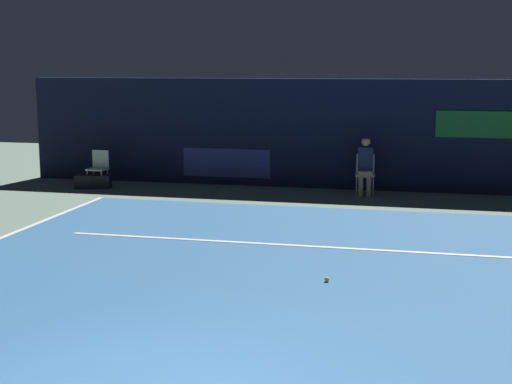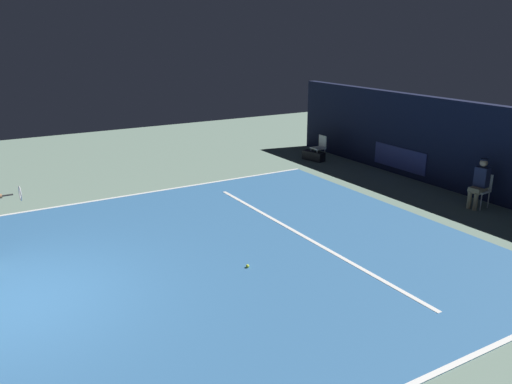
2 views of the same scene
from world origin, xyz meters
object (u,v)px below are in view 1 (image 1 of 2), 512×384
(line_judge_on_chair, at_px, (365,165))
(courtside_chair_near, at_px, (99,166))
(tennis_ball, at_px, (327,279))
(equipment_bag, at_px, (93,181))

(line_judge_on_chair, distance_m, courtside_chair_near, 6.39)
(tennis_ball, distance_m, equipment_bag, 9.19)
(line_judge_on_chair, xyz_separation_m, courtside_chair_near, (-6.38, -0.35, -0.18))
(courtside_chair_near, relative_size, tennis_ball, 12.94)
(line_judge_on_chair, distance_m, tennis_ball, 7.06)
(courtside_chair_near, xyz_separation_m, tennis_ball, (6.48, -6.68, -0.46))
(line_judge_on_chair, relative_size, courtside_chair_near, 1.50)
(line_judge_on_chair, xyz_separation_m, tennis_ball, (0.10, -7.03, -0.64))
(tennis_ball, relative_size, equipment_bag, 0.08)
(tennis_ball, bearing_deg, equipment_bag, 135.30)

